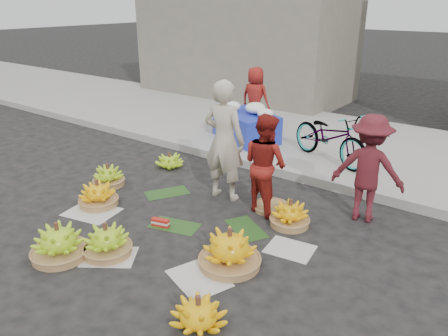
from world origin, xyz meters
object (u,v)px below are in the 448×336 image
Objects in this scene: vendor_cream at (224,141)px; banana_bunch_0 at (98,195)px; banana_bunch_4 at (230,250)px; bicycle at (330,136)px; flower_table at (247,124)px.

banana_bunch_0 is at bearing 39.72° from vendor_cream.
bicycle is at bearing 96.61° from banana_bunch_4.
vendor_cream reaches higher than flower_table.
banana_bunch_4 is 0.43× the size of bicycle.
banana_bunch_0 is 3.98m from bicycle.
banana_bunch_0 is 0.34× the size of vendor_cream.
bicycle reaches higher than banana_bunch_4.
banana_bunch_4 is at bearing -34.75° from flower_table.
vendor_cream reaches higher than bicycle.
vendor_cream is (1.29, 1.31, 0.72)m from banana_bunch_0.
banana_bunch_0 is 0.40× the size of flower_table.
bicycle is at bearing -115.09° from vendor_cream.
banana_bunch_0 is 2.42m from banana_bunch_4.
flower_table is at bearing 106.52° from bicycle.
banana_bunch_0 is 1.97m from vendor_cream.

